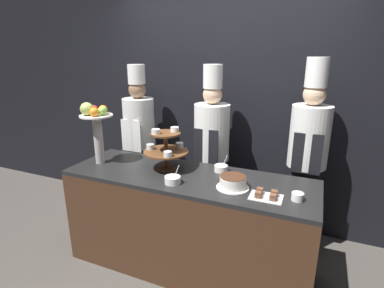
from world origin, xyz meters
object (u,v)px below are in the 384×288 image
cake_square_tray (266,195)px  serving_bowl_near (173,180)px  chef_center_left (211,144)px  cake_round (233,182)px  chef_center_right (308,151)px  fruit_pedestal (96,123)px  chef_left (140,135)px  tiered_stand (166,148)px  cup_white (298,197)px  serving_bowl_far (221,168)px

cake_square_tray → serving_bowl_near: bearing=-176.7°
serving_bowl_near → chef_center_left: chef_center_left is taller
cake_round → chef_center_right: chef_center_right is taller
cake_square_tray → chef_center_right: size_ratio=0.12×
cake_round → chef_center_left: chef_center_left is taller
fruit_pedestal → chef_left: chef_left is taller
tiered_stand → cup_white: (1.12, -0.17, -0.17)m
cake_square_tray → chef_left: 1.77m
cup_white → chef_left: bearing=156.9°
cup_white → chef_center_right: size_ratio=0.05×
tiered_stand → serving_bowl_near: 0.36m
serving_bowl_far → chef_center_right: 0.82m
cake_square_tray → serving_bowl_far: size_ratio=1.46×
cake_round → chef_center_right: (0.49, 0.74, 0.08)m
fruit_pedestal → cake_round: size_ratio=2.29×
serving_bowl_near → chef_center_left: 0.85m
chef_left → chef_center_left: 0.87m
fruit_pedestal → cup_white: (1.77, -0.05, -0.36)m
tiered_stand → chef_center_right: (1.14, 0.59, -0.07)m
tiered_stand → fruit_pedestal: bearing=-170.1°
serving_bowl_far → cake_round: bearing=-57.1°
fruit_pedestal → chef_left: bearing=90.8°
tiered_stand → cake_square_tray: (0.91, -0.21, -0.18)m
fruit_pedestal → cup_white: bearing=-1.7°
cup_white → chef_center_left: bearing=140.1°
serving_bowl_far → chef_center_left: (-0.25, 0.46, 0.06)m
cake_round → serving_bowl_near: size_ratio=1.57×
chef_left → chef_center_right: size_ratio=0.95×
chef_left → chef_center_right: 1.80m
tiered_stand → cake_square_tray: 0.95m
fruit_pedestal → serving_bowl_near: fruit_pedestal is taller
chef_center_left → cake_square_tray: bearing=-48.9°
cake_square_tray → chef_center_left: bearing=131.1°
serving_bowl_far → chef_center_right: chef_center_right is taller
cake_round → chef_center_left: bearing=120.5°
chef_left → chef_center_right: bearing=0.0°
cup_white → cake_square_tray: cup_white is taller
fruit_pedestal → chef_center_left: chef_center_left is taller
cup_white → chef_left: chef_left is taller
serving_bowl_near → serving_bowl_far: bearing=54.9°
chef_left → chef_center_left: chef_center_left is taller
cup_white → cake_square_tray: 0.21m
serving_bowl_near → tiered_stand: bearing=126.9°
tiered_stand → serving_bowl_near: size_ratio=2.48×
cake_round → chef_center_right: 0.89m
serving_bowl_near → chef_center_right: (0.95, 0.85, 0.10)m
chef_center_right → chef_left: bearing=-180.0°
fruit_pedestal → serving_bowl_near: size_ratio=3.60×
fruit_pedestal → cake_round: bearing=-1.6°
cake_square_tray → chef_left: bearing=152.9°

